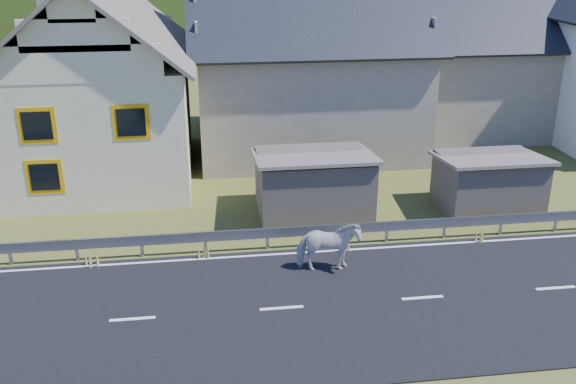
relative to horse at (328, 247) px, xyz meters
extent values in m
plane|color=#3F4A1B|center=(2.34, -1.94, -0.84)|extent=(160.00, 160.00, 0.00)
cube|color=black|center=(2.34, -1.94, -0.82)|extent=(60.00, 7.00, 0.04)
cube|color=silver|center=(2.34, -1.94, -0.80)|extent=(60.00, 6.60, 0.01)
cube|color=#93969B|center=(2.34, 1.74, -0.26)|extent=(28.00, 0.08, 0.34)
cube|color=#93969B|center=(-9.66, 1.76, -0.49)|extent=(0.10, 0.06, 0.70)
cube|color=#93969B|center=(-7.66, 1.76, -0.49)|extent=(0.10, 0.06, 0.70)
cube|color=#93969B|center=(-5.66, 1.76, -0.49)|extent=(0.10, 0.06, 0.70)
cube|color=#93969B|center=(-3.66, 1.76, -0.49)|extent=(0.10, 0.06, 0.70)
cube|color=#93969B|center=(-1.66, 1.76, -0.49)|extent=(0.10, 0.06, 0.70)
cube|color=#93969B|center=(0.34, 1.76, -0.49)|extent=(0.10, 0.06, 0.70)
cube|color=#93969B|center=(2.34, 1.76, -0.49)|extent=(0.10, 0.06, 0.70)
cube|color=#93969B|center=(4.34, 1.76, -0.49)|extent=(0.10, 0.06, 0.70)
cube|color=#93969B|center=(6.34, 1.76, -0.49)|extent=(0.10, 0.06, 0.70)
cube|color=#93969B|center=(8.34, 1.76, -0.49)|extent=(0.10, 0.06, 0.70)
cube|color=brown|center=(0.34, 4.56, 0.26)|extent=(4.30, 3.30, 2.40)
cube|color=brown|center=(6.84, 4.06, 0.16)|extent=(3.80, 2.90, 2.20)
cube|color=#F8E9B7|center=(-7.66, 10.06, 1.66)|extent=(7.00, 9.00, 5.00)
cube|color=#ECA207|center=(-9.26, 5.56, 2.56)|extent=(1.30, 0.12, 1.30)
cube|color=#ECA207|center=(-6.06, 5.56, 2.56)|extent=(1.30, 0.12, 1.30)
cube|color=#ECA207|center=(-9.26, 5.56, 0.66)|extent=(1.30, 0.12, 1.30)
cube|color=gray|center=(-9.66, 11.56, 5.72)|extent=(0.70, 0.70, 2.40)
cube|color=gray|center=(1.34, 13.06, 1.66)|extent=(10.00, 9.00, 5.00)
cube|color=gray|center=(11.34, 15.06, 1.46)|extent=(9.00, 8.00, 4.60)
ellipsoid|color=#213D0F|center=(7.34, 178.06, -20.84)|extent=(440.00, 280.00, 260.00)
imported|color=silver|center=(0.00, 0.00, 0.00)|extent=(0.97, 1.95, 1.60)
camera|label=1|loc=(-3.53, -16.94, 8.63)|focal=40.00mm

